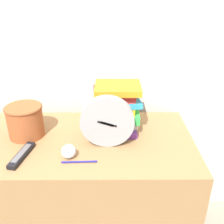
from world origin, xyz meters
name	(u,v)px	position (x,y,z in m)	size (l,w,h in m)	color
wall_back	(81,34)	(0.00, 0.66, 1.20)	(6.00, 0.04, 2.40)	beige
desk	(82,197)	(0.00, 0.30, 0.38)	(1.13, 0.59, 0.76)	olive
desk_clock	(107,122)	(0.14, 0.25, 0.88)	(0.25, 0.04, 0.25)	#99999E
book_stack	(116,107)	(0.19, 0.39, 0.89)	(0.25, 0.22, 0.25)	#7A3899
basket	(25,120)	(-0.26, 0.34, 0.84)	(0.18, 0.18, 0.16)	#994C28
tv_remote	(22,155)	(-0.23, 0.15, 0.77)	(0.07, 0.19, 0.02)	black
crumpled_paper_ball	(69,151)	(-0.02, 0.15, 0.79)	(0.06, 0.06, 0.06)	white
pen	(79,162)	(0.03, 0.11, 0.76)	(0.15, 0.01, 0.01)	navy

